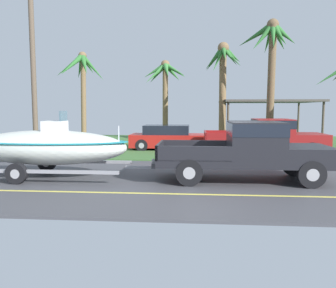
{
  "coord_description": "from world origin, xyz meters",
  "views": [
    {
      "loc": [
        -0.47,
        -10.88,
        2.28
      ],
      "look_at": [
        -1.42,
        0.85,
        1.07
      ],
      "focal_mm": 37.0,
      "sensor_mm": 36.0,
      "label": 1
    }
  ],
  "objects_px": {
    "palm_tree_near_left": "(165,80)",
    "palm_tree_far_left": "(271,52)",
    "parked_pickup_background": "(271,136)",
    "utility_pole": "(33,60)",
    "boat_on_trailer": "(47,147)",
    "parked_sedan_near": "(170,138)",
    "palm_tree_near_right": "(223,71)",
    "pickup_truck_towing": "(253,148)",
    "palm_tree_far_right": "(81,75)",
    "carport_awning": "(267,102)"
  },
  "relations": [
    {
      "from": "parked_pickup_background",
      "to": "utility_pole",
      "type": "bearing_deg",
      "value": -176.03
    },
    {
      "from": "parked_pickup_background",
      "to": "palm_tree_near_right",
      "type": "bearing_deg",
      "value": 110.39
    },
    {
      "from": "pickup_truck_towing",
      "to": "palm_tree_far_left",
      "type": "bearing_deg",
      "value": 75.33
    },
    {
      "from": "pickup_truck_towing",
      "to": "palm_tree_near_right",
      "type": "relative_size",
      "value": 0.88
    },
    {
      "from": "palm_tree_near_left",
      "to": "boat_on_trailer",
      "type": "bearing_deg",
      "value": -101.77
    },
    {
      "from": "carport_awning",
      "to": "palm_tree_far_right",
      "type": "bearing_deg",
      "value": -165.74
    },
    {
      "from": "palm_tree_far_right",
      "to": "boat_on_trailer",
      "type": "bearing_deg",
      "value": -77.86
    },
    {
      "from": "palm_tree_far_left",
      "to": "palm_tree_near_right",
      "type": "bearing_deg",
      "value": 136.33
    },
    {
      "from": "palm_tree_far_right",
      "to": "utility_pole",
      "type": "xyz_separation_m",
      "value": [
        -0.51,
        -5.33,
        0.18
      ]
    },
    {
      "from": "carport_awning",
      "to": "utility_pole",
      "type": "distance_m",
      "value": 15.09
    },
    {
      "from": "utility_pole",
      "to": "parked_pickup_background",
      "type": "bearing_deg",
      "value": 3.97
    },
    {
      "from": "palm_tree_near_left",
      "to": "utility_pole",
      "type": "distance_m",
      "value": 9.97
    },
    {
      "from": "palm_tree_far_right",
      "to": "palm_tree_near_right",
      "type": "bearing_deg",
      "value": 4.02
    },
    {
      "from": "parked_sedan_near",
      "to": "palm_tree_far_left",
      "type": "height_order",
      "value": "palm_tree_far_left"
    },
    {
      "from": "carport_awning",
      "to": "palm_tree_near_left",
      "type": "height_order",
      "value": "palm_tree_near_left"
    },
    {
      "from": "boat_on_trailer",
      "to": "parked_pickup_background",
      "type": "distance_m",
      "value": 10.16
    },
    {
      "from": "boat_on_trailer",
      "to": "parked_sedan_near",
      "type": "xyz_separation_m",
      "value": [
        3.47,
        7.94,
        -0.34
      ]
    },
    {
      "from": "boat_on_trailer",
      "to": "pickup_truck_towing",
      "type": "bearing_deg",
      "value": 0.0
    },
    {
      "from": "pickup_truck_towing",
      "to": "parked_pickup_background",
      "type": "xyz_separation_m",
      "value": [
        1.73,
        5.62,
        -0.03
      ]
    },
    {
      "from": "palm_tree_near_left",
      "to": "palm_tree_near_right",
      "type": "relative_size",
      "value": 0.89
    },
    {
      "from": "pickup_truck_towing",
      "to": "carport_awning",
      "type": "height_order",
      "value": "carport_awning"
    },
    {
      "from": "pickup_truck_towing",
      "to": "utility_pole",
      "type": "xyz_separation_m",
      "value": [
        -9.43,
        4.84,
        3.52
      ]
    },
    {
      "from": "carport_awning",
      "to": "utility_pole",
      "type": "bearing_deg",
      "value": -146.08
    },
    {
      "from": "palm_tree_far_right",
      "to": "carport_awning",
      "type": "bearing_deg",
      "value": 14.26
    },
    {
      "from": "palm_tree_near_right",
      "to": "pickup_truck_towing",
      "type": "bearing_deg",
      "value": -89.01
    },
    {
      "from": "boat_on_trailer",
      "to": "palm_tree_far_right",
      "type": "distance_m",
      "value": 10.93
    },
    {
      "from": "boat_on_trailer",
      "to": "palm_tree_near_right",
      "type": "height_order",
      "value": "palm_tree_near_right"
    },
    {
      "from": "palm_tree_near_left",
      "to": "palm_tree_far_left",
      "type": "distance_m",
      "value": 7.85
    },
    {
      "from": "parked_sedan_near",
      "to": "palm_tree_near_right",
      "type": "height_order",
      "value": "palm_tree_near_right"
    },
    {
      "from": "pickup_truck_towing",
      "to": "palm_tree_near_left",
      "type": "distance_m",
      "value": 14.15
    },
    {
      "from": "parked_pickup_background",
      "to": "palm_tree_far_left",
      "type": "xyz_separation_m",
      "value": [
        0.49,
        2.87,
        4.3
      ]
    },
    {
      "from": "pickup_truck_towing",
      "to": "palm_tree_far_left",
      "type": "distance_m",
      "value": 9.76
    },
    {
      "from": "palm_tree_near_left",
      "to": "pickup_truck_towing",
      "type": "bearing_deg",
      "value": -73.19
    },
    {
      "from": "palm_tree_near_left",
      "to": "carport_awning",
      "type": "bearing_deg",
      "value": 0.09
    },
    {
      "from": "parked_pickup_background",
      "to": "utility_pole",
      "type": "height_order",
      "value": "utility_pole"
    },
    {
      "from": "pickup_truck_towing",
      "to": "boat_on_trailer",
      "type": "xyz_separation_m",
      "value": [
        -6.73,
        -0.0,
        -0.03
      ]
    },
    {
      "from": "utility_pole",
      "to": "pickup_truck_towing",
      "type": "bearing_deg",
      "value": -27.19
    },
    {
      "from": "parked_sedan_near",
      "to": "utility_pole",
      "type": "xyz_separation_m",
      "value": [
        -6.16,
        -3.1,
        3.89
      ]
    },
    {
      "from": "boat_on_trailer",
      "to": "palm_tree_near_right",
      "type": "xyz_separation_m",
      "value": [
        6.55,
        10.79,
        3.56
      ]
    },
    {
      "from": "boat_on_trailer",
      "to": "utility_pole",
      "type": "distance_m",
      "value": 6.58
    },
    {
      "from": "pickup_truck_towing",
      "to": "carport_awning",
      "type": "distance_m",
      "value": 13.64
    },
    {
      "from": "pickup_truck_towing",
      "to": "palm_tree_near_left",
      "type": "xyz_separation_m",
      "value": [
        -3.98,
        13.19,
        3.24
      ]
    },
    {
      "from": "parked_sedan_near",
      "to": "palm_tree_far_left",
      "type": "bearing_deg",
      "value": 5.64
    },
    {
      "from": "palm_tree_near_left",
      "to": "palm_tree_near_right",
      "type": "height_order",
      "value": "palm_tree_near_right"
    },
    {
      "from": "parked_pickup_background",
      "to": "palm_tree_far_left",
      "type": "relative_size",
      "value": 0.82
    },
    {
      "from": "pickup_truck_towing",
      "to": "carport_awning",
      "type": "bearing_deg",
      "value": 77.19
    },
    {
      "from": "palm_tree_far_right",
      "to": "palm_tree_far_left",
      "type": "bearing_deg",
      "value": -8.6
    },
    {
      "from": "parked_pickup_background",
      "to": "boat_on_trailer",
      "type": "bearing_deg",
      "value": -146.44
    },
    {
      "from": "pickup_truck_towing",
      "to": "parked_pickup_background",
      "type": "bearing_deg",
      "value": 72.84
    },
    {
      "from": "parked_sedan_near",
      "to": "palm_tree_far_right",
      "type": "relative_size",
      "value": 0.76
    }
  ]
}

